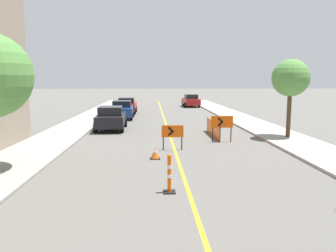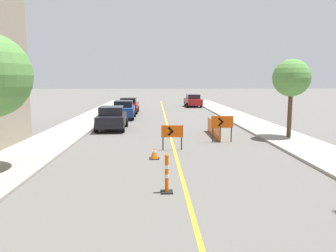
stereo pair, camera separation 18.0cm
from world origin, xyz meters
name	(u,v)px [view 2 (the right image)]	position (x,y,z in m)	size (l,w,h in m)	color
lane_stripe	(168,129)	(0.00, 32.07, 0.00)	(0.12, 64.15, 0.01)	gold
sidewalk_left	(73,129)	(-6.56, 32.07, 0.06)	(2.87, 64.15, 0.12)	#9E998E
sidewalk_right	(262,128)	(6.56, 32.07, 0.06)	(2.87, 64.15, 0.12)	#9E998E
traffic_cone_third	(154,153)	(-0.96, 23.37, 0.24)	(0.43, 0.43, 0.49)	black
delineator_post_rear	(167,176)	(-0.58, 19.09, 0.50)	(0.36, 0.36, 1.17)	black
arrow_barricade_primary	(172,132)	(-0.10, 25.12, 0.85)	(1.05, 0.11, 1.20)	#EF560C
arrow_barricade_secondary	(222,123)	(2.70, 27.05, 1.04)	(1.18, 0.09, 1.43)	#EF560C
safety_mesh_fence	(214,129)	(2.59, 29.01, 0.45)	(0.06, 4.17, 0.91)	#EF560C
parked_car_curb_near	(112,118)	(-3.85, 31.96, 0.80)	(1.97, 4.37, 1.59)	black
parked_car_curb_mid	(124,110)	(-3.66, 38.45, 0.80)	(1.95, 4.36, 1.59)	navy
parked_car_curb_far	(129,105)	(-3.63, 43.46, 0.80)	(1.93, 4.31, 1.59)	maroon
parked_car_opposite_side	(193,101)	(3.91, 51.47, 0.80)	(2.00, 4.38, 1.59)	maroon
street_tree_right_near	(291,78)	(6.70, 27.87, 3.43)	(2.08, 2.08, 4.38)	#4C3823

